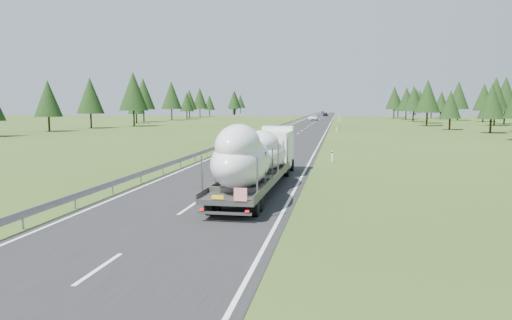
% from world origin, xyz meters
% --- Properties ---
extents(ground, '(400.00, 400.00, 0.00)m').
position_xyz_m(ground, '(0.00, 0.00, 0.00)').
color(ground, '#2D4416').
rests_on(ground, ground).
extents(road_surface, '(10.00, 400.00, 0.02)m').
position_xyz_m(road_surface, '(0.00, 100.00, 0.01)').
color(road_surface, black).
rests_on(road_surface, ground).
extents(guardrail, '(0.10, 400.00, 0.76)m').
position_xyz_m(guardrail, '(-5.30, 99.94, 0.60)').
color(guardrail, slate).
rests_on(guardrail, ground).
extents(marker_posts, '(0.13, 350.08, 1.00)m').
position_xyz_m(marker_posts, '(6.50, 155.00, 0.54)').
color(marker_posts, silver).
rests_on(marker_posts, ground).
extents(highway_sign, '(0.08, 0.90, 2.60)m').
position_xyz_m(highway_sign, '(7.20, 80.00, 1.81)').
color(highway_sign, slate).
rests_on(highway_sign, ground).
extents(tree_line_right, '(29.01, 298.30, 12.63)m').
position_xyz_m(tree_line_right, '(39.33, 115.86, 6.93)').
color(tree_line_right, black).
rests_on(tree_line_right, ground).
extents(tree_line_left, '(15.30, 298.05, 12.47)m').
position_xyz_m(tree_line_left, '(-44.97, 116.27, 7.04)').
color(tree_line_left, black).
rests_on(tree_line_left, ground).
extents(boat_truck, '(2.80, 18.00, 4.07)m').
position_xyz_m(boat_truck, '(2.50, 14.40, 2.09)').
color(boat_truck, silver).
rests_on(boat_truck, ground).
extents(distant_van, '(2.86, 6.07, 1.68)m').
position_xyz_m(distant_van, '(-1.26, 144.09, 0.84)').
color(distant_van, white).
rests_on(distant_van, ground).
extents(distant_car_dark, '(2.28, 4.87, 1.61)m').
position_xyz_m(distant_car_dark, '(0.86, 202.55, 0.81)').
color(distant_car_dark, black).
rests_on(distant_car_dark, ground).
extents(distant_car_blue, '(1.60, 4.15, 1.35)m').
position_xyz_m(distant_car_blue, '(-2.83, 271.50, 0.67)').
color(distant_car_blue, '#1A254A').
rests_on(distant_car_blue, ground).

